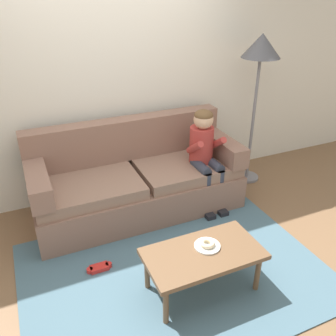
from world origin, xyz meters
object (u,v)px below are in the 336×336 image
at_px(couch, 136,181).
at_px(coffee_table, 203,256).
at_px(toy_controller, 99,268).
at_px(floor_lamp, 260,56).
at_px(donut, 207,243).
at_px(person_child, 205,150).

xyz_separation_m(couch, coffee_table, (0.08, -1.37, 0.00)).
bearing_deg(coffee_table, toy_controller, 142.72).
xyz_separation_m(couch, floor_lamp, (1.53, 0.07, 1.20)).
xyz_separation_m(couch, donut, (0.14, -1.32, 0.08)).
xyz_separation_m(coffee_table, floor_lamp, (1.45, 1.44, 1.20)).
bearing_deg(floor_lamp, person_child, -161.10).
bearing_deg(couch, toy_controller, -128.48).
height_order(couch, person_child, person_child).
bearing_deg(couch, coffee_table, -86.76).
xyz_separation_m(toy_controller, floor_lamp, (2.18, 0.88, 1.52)).
bearing_deg(donut, coffee_table, -143.65).
relative_size(couch, coffee_table, 2.37).
xyz_separation_m(coffee_table, person_child, (0.64, 1.16, 0.32)).
relative_size(coffee_table, person_child, 0.85).
relative_size(donut, floor_lamp, 0.07).
height_order(donut, floor_lamp, floor_lamp).
bearing_deg(person_child, couch, 163.76).
relative_size(couch, floor_lamp, 1.23).
relative_size(coffee_table, toy_controller, 4.13).
bearing_deg(couch, donut, -84.15).
bearing_deg(toy_controller, coffee_table, -28.31).
bearing_deg(floor_lamp, toy_controller, -157.92).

